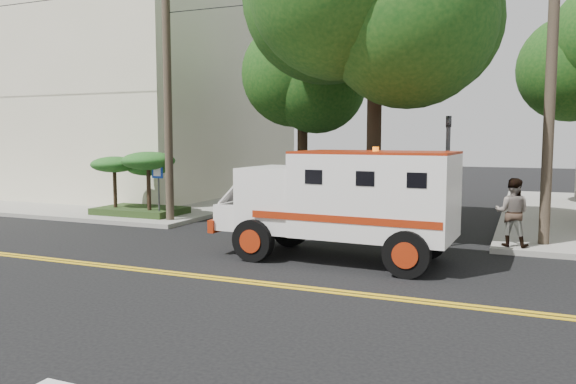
% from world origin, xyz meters
% --- Properties ---
extents(ground, '(100.00, 100.00, 0.00)m').
position_xyz_m(ground, '(0.00, 0.00, 0.00)').
color(ground, black).
rests_on(ground, ground).
extents(sidewalk_nw, '(17.00, 17.00, 0.15)m').
position_xyz_m(sidewalk_nw, '(-13.50, 13.50, 0.07)').
color(sidewalk_nw, gray).
rests_on(sidewalk_nw, ground).
extents(building_left, '(16.00, 14.00, 10.00)m').
position_xyz_m(building_left, '(-15.50, 15.00, 5.15)').
color(building_left, beige).
rests_on(building_left, sidewalk_nw).
extents(utility_pole_left, '(0.28, 0.28, 9.00)m').
position_xyz_m(utility_pole_left, '(-5.60, 6.00, 4.50)').
color(utility_pole_left, '#382D23').
rests_on(utility_pole_left, ground).
extents(utility_pole_right, '(0.28, 0.28, 9.00)m').
position_xyz_m(utility_pole_right, '(6.30, 6.20, 4.50)').
color(utility_pole_right, '#382D23').
rests_on(utility_pole_right, ground).
extents(tree_left, '(4.48, 4.20, 7.70)m').
position_xyz_m(tree_left, '(-2.68, 11.79, 5.73)').
color(tree_left, black).
rests_on(tree_left, ground).
extents(traffic_signal, '(0.15, 0.18, 3.60)m').
position_xyz_m(traffic_signal, '(3.80, 5.60, 2.23)').
color(traffic_signal, '#3F3F42').
rests_on(traffic_signal, ground).
extents(accessibility_sign, '(0.45, 0.10, 2.02)m').
position_xyz_m(accessibility_sign, '(-6.20, 6.17, 1.37)').
color(accessibility_sign, '#3F3F42').
rests_on(accessibility_sign, ground).
extents(palm_planter, '(3.52, 2.63, 2.36)m').
position_xyz_m(palm_planter, '(-7.44, 6.62, 1.65)').
color(palm_planter, '#1E3314').
rests_on(palm_planter, sidewalk_nw).
extents(armored_truck, '(6.00, 2.61, 2.69)m').
position_xyz_m(armored_truck, '(1.74, 2.78, 1.53)').
color(armored_truck, white).
rests_on(armored_truck, ground).
extents(pedestrian_b, '(0.94, 0.77, 1.81)m').
position_xyz_m(pedestrian_b, '(5.50, 5.50, 1.05)').
color(pedestrian_b, gray).
rests_on(pedestrian_b, sidewalk_ne).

